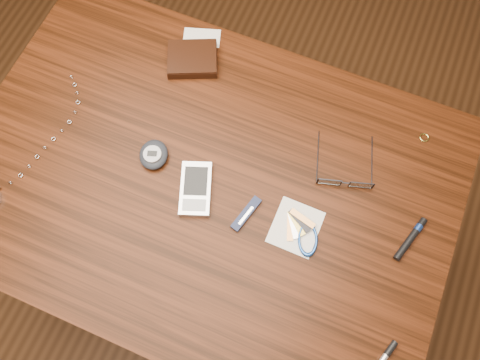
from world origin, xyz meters
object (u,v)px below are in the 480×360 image
(wallet_and_card, at_px, (193,58))
(notepad_keys, at_px, (302,233))
(desk, at_px, (208,194))
(pda_phone, at_px, (196,189))
(pedometer, at_px, (154,155))
(pocket_knife, at_px, (246,214))
(eyeglasses, at_px, (345,180))

(wallet_and_card, bearing_deg, notepad_keys, -37.49)
(desk, xyz_separation_m, pda_phone, (-0.01, -0.03, 0.11))
(desk, distance_m, pedometer, 0.16)
(desk, xyz_separation_m, pedometer, (-0.12, 0.00, 0.11))
(notepad_keys, relative_size, pocket_knife, 1.36)
(pedometer, relative_size, pocket_knife, 1.02)
(desk, height_order, pedometer, pedometer)
(wallet_and_card, distance_m, eyeglasses, 0.42)
(pda_phone, bearing_deg, desk, 77.12)
(wallet_and_card, height_order, pedometer, pedometer)
(desk, bearing_deg, pedometer, 178.36)
(wallet_and_card, distance_m, pocket_knife, 0.37)
(pda_phone, height_order, notepad_keys, pda_phone)
(pda_phone, distance_m, pocket_knife, 0.11)
(wallet_and_card, bearing_deg, pocket_knife, -49.10)
(wallet_and_card, height_order, notepad_keys, wallet_and_card)
(pedometer, xyz_separation_m, pocket_knife, (0.22, -0.04, -0.01))
(desk, relative_size, pda_phone, 7.99)
(desk, distance_m, notepad_keys, 0.24)
(notepad_keys, bearing_deg, pocket_knife, -176.48)
(eyeglasses, distance_m, pedometer, 0.39)
(pda_phone, bearing_deg, notepad_keys, -0.34)
(wallet_and_card, height_order, eyeglasses, eyeglasses)
(wallet_and_card, xyz_separation_m, pda_phone, (0.13, -0.27, -0.00))
(pocket_knife, bearing_deg, eyeglasses, 41.37)
(wallet_and_card, distance_m, notepad_keys, 0.45)
(wallet_and_card, bearing_deg, eyeglasses, -19.62)
(pda_phone, xyz_separation_m, pedometer, (-0.11, 0.03, 0.00))
(eyeglasses, xyz_separation_m, pocket_knife, (-0.16, -0.14, -0.01))
(desk, bearing_deg, notepad_keys, -8.00)
(pedometer, xyz_separation_m, notepad_keys, (0.33, -0.03, -0.01))
(wallet_and_card, bearing_deg, desk, -60.45)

